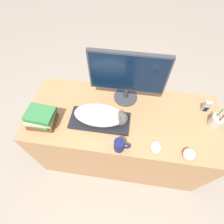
% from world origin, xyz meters
% --- Properties ---
extents(ground_plane, '(12.00, 12.00, 0.00)m').
position_xyz_m(ground_plane, '(0.00, 0.00, 0.00)').
color(ground_plane, gray).
extents(desk, '(1.49, 0.62, 0.75)m').
position_xyz_m(desk, '(0.00, 0.31, 0.37)').
color(desk, '#9E7047').
rests_on(desk, ground_plane).
extents(keyboard, '(0.44, 0.19, 0.02)m').
position_xyz_m(keyboard, '(-0.17, 0.24, 0.76)').
color(keyboard, black).
rests_on(keyboard, desk).
extents(cat, '(0.39, 0.18, 0.13)m').
position_xyz_m(cat, '(-0.15, 0.24, 0.84)').
color(cat, white).
rests_on(cat, keyboard).
extents(monitor, '(0.55, 0.19, 0.44)m').
position_xyz_m(monitor, '(-0.00, 0.49, 1.00)').
color(monitor, '#333338').
rests_on(monitor, desk).
extents(computer_mouse, '(0.06, 0.09, 0.04)m').
position_xyz_m(computer_mouse, '(0.25, 0.08, 0.77)').
color(computer_mouse, silver).
rests_on(computer_mouse, desk).
extents(coffee_mug, '(0.11, 0.07, 0.10)m').
position_xyz_m(coffee_mug, '(0.01, 0.05, 0.80)').
color(coffee_mug, '#141947').
rests_on(coffee_mug, desk).
extents(pen_cup, '(0.09, 0.09, 0.20)m').
position_xyz_m(pen_cup, '(0.67, 0.33, 0.80)').
color(pen_cup, '#B2A893').
rests_on(pen_cup, desk).
extents(baseball, '(0.08, 0.08, 0.08)m').
position_xyz_m(baseball, '(0.46, 0.06, 0.79)').
color(baseball, beige).
rests_on(baseball, desk).
extents(phone, '(0.05, 0.03, 0.10)m').
position_xyz_m(phone, '(0.62, 0.45, 0.80)').
color(phone, '#99999E').
rests_on(phone, desk).
extents(book_stack, '(0.21, 0.17, 0.14)m').
position_xyz_m(book_stack, '(-0.58, 0.17, 0.82)').
color(book_stack, brown).
rests_on(book_stack, desk).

